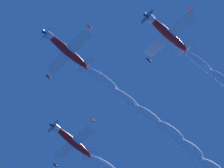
% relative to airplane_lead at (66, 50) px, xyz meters
% --- Properties ---
extents(airplane_lead, '(9.94, 9.15, 3.74)m').
position_rel_airplane_lead_xyz_m(airplane_lead, '(0.00, 0.00, 0.00)').
color(airplane_lead, red).
extents(airplane_left_wingman, '(9.92, 9.15, 3.73)m').
position_rel_airplane_lead_xyz_m(airplane_left_wingman, '(-10.76, -11.21, 1.10)').
color(airplane_left_wingman, red).
extents(airplane_right_wingman, '(9.85, 9.17, 4.07)m').
position_rel_airplane_lead_xyz_m(airplane_right_wingman, '(13.33, -9.70, 0.54)').
color(airplane_right_wingman, red).
extents(smoke_trail_lead, '(4.85, 34.89, 5.41)m').
position_rel_airplane_lead_xyz_m(smoke_trail_lead, '(2.15, -25.51, -2.40)').
color(smoke_trail_lead, white).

